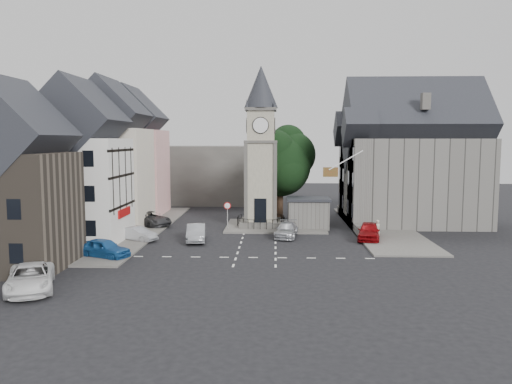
{
  "coord_description": "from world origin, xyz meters",
  "views": [
    {
      "loc": [
        1.44,
        -42.52,
        8.9
      ],
      "look_at": [
        -0.39,
        5.0,
        3.9
      ],
      "focal_mm": 35.0,
      "sensor_mm": 36.0,
      "label": 1
    }
  ],
  "objects_px": {
    "stone_shelter": "(308,213)",
    "car_west_blue": "(104,248)",
    "pedestrian": "(377,229)",
    "car_east_red": "(369,231)",
    "clock_tower": "(261,147)"
  },
  "relations": [
    {
      "from": "car_west_blue",
      "to": "car_east_red",
      "type": "relative_size",
      "value": 0.92
    },
    {
      "from": "clock_tower",
      "to": "car_east_red",
      "type": "relative_size",
      "value": 3.5
    },
    {
      "from": "clock_tower",
      "to": "pedestrian",
      "type": "relative_size",
      "value": 9.26
    },
    {
      "from": "stone_shelter",
      "to": "pedestrian",
      "type": "xyz_separation_m",
      "value": [
        5.82,
        -5.5,
        -0.67
      ]
    },
    {
      "from": "stone_shelter",
      "to": "car_west_blue",
      "type": "xyz_separation_m",
      "value": [
        -16.3,
        -13.43,
        -0.82
      ]
    },
    {
      "from": "stone_shelter",
      "to": "car_west_blue",
      "type": "distance_m",
      "value": 21.14
    },
    {
      "from": "pedestrian",
      "to": "clock_tower",
      "type": "bearing_deg",
      "value": -50.43
    },
    {
      "from": "car_west_blue",
      "to": "car_east_red",
      "type": "xyz_separation_m",
      "value": [
        21.33,
        7.53,
        0.06
      ]
    },
    {
      "from": "clock_tower",
      "to": "stone_shelter",
      "type": "height_order",
      "value": "clock_tower"
    },
    {
      "from": "stone_shelter",
      "to": "car_east_red",
      "type": "height_order",
      "value": "stone_shelter"
    },
    {
      "from": "stone_shelter",
      "to": "car_west_blue",
      "type": "relative_size",
      "value": 1.01
    },
    {
      "from": "stone_shelter",
      "to": "pedestrian",
      "type": "distance_m",
      "value": 8.04
    },
    {
      "from": "clock_tower",
      "to": "car_west_blue",
      "type": "relative_size",
      "value": 3.8
    },
    {
      "from": "car_east_red",
      "to": "pedestrian",
      "type": "bearing_deg",
      "value": 39.65
    },
    {
      "from": "stone_shelter",
      "to": "clock_tower",
      "type": "bearing_deg",
      "value": 174.16
    }
  ]
}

